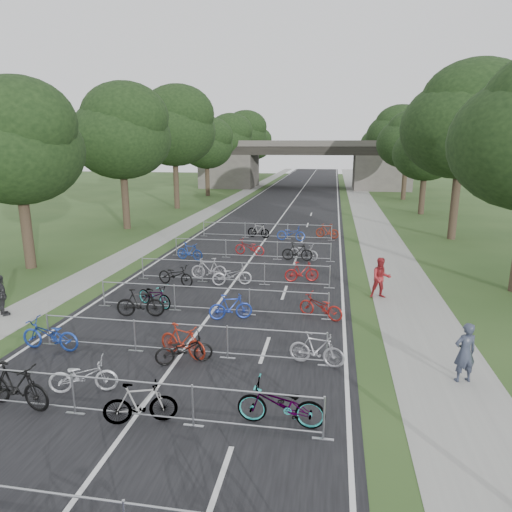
{
  "coord_description": "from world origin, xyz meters",
  "views": [
    {
      "loc": [
        4.61,
        -5.62,
        6.56
      ],
      "look_at": [
        0.91,
        16.25,
        1.1
      ],
      "focal_mm": 32.0,
      "sensor_mm": 36.0,
      "label": 1
    }
  ],
  "objects": [
    {
      "name": "barrier_row_1",
      "position": [
        0.0,
        3.6,
        0.55
      ],
      "size": [
        9.7,
        0.08,
        1.1
      ],
      "color": "#9C9EA3",
      "rests_on": "ground"
    },
    {
      "name": "tree_left_5",
      "position": [
        -11.39,
        75.93,
        8.12
      ],
      "size": [
        8.4,
        8.4,
        12.81
      ],
      "color": "#33261C",
      "rests_on": "ground"
    },
    {
      "name": "bike_12",
      "position": [
        -2.61,
        10.12,
        0.56
      ],
      "size": [
        1.93,
        0.8,
        1.13
      ],
      "primitive_type": "imported",
      "rotation": [
        0.0,
        0.0,
        1.72
      ],
      "color": "black",
      "rests_on": "ground"
    },
    {
      "name": "pedestrian_b",
      "position": [
        6.8,
        14.0,
        0.9
      ],
      "size": [
        0.96,
        0.8,
        1.79
      ],
      "primitive_type": "imported",
      "rotation": [
        0.0,
        0.0,
        0.15
      ],
      "color": "maroon",
      "rests_on": "ground"
    },
    {
      "name": "bike_21",
      "position": [
        -0.24,
        20.71,
        0.5
      ],
      "size": [
        1.98,
        1.02,
        0.99
      ],
      "primitive_type": "imported",
      "rotation": [
        0.0,
        0.0,
        4.51
      ],
      "color": "maroon",
      "rests_on": "ground"
    },
    {
      "name": "bike_7",
      "position": [
        3.58,
        3.98,
        0.56
      ],
      "size": [
        2.15,
        0.83,
        1.11
      ],
      "primitive_type": "imported",
      "rotation": [
        0.0,
        0.0,
        4.67
      ],
      "color": "#9C9EA3",
      "rests_on": "ground"
    },
    {
      "name": "bike_13",
      "position": [
        -2.5,
        11.3,
        0.49
      ],
      "size": [
        1.95,
        1.38,
        0.97
      ],
      "primitive_type": "imported",
      "rotation": [
        0.0,
        0.0,
        1.12
      ],
      "color": "#9C9EA3",
      "rests_on": "ground"
    },
    {
      "name": "bike_9",
      "position": [
        0.12,
        7.08,
        0.53
      ],
      "size": [
        1.84,
        1.11,
        1.07
      ],
      "primitive_type": "imported",
      "rotation": [
        0.0,
        0.0,
        1.2
      ],
      "color": "#9D2716",
      "rests_on": "ground"
    },
    {
      "name": "tree_right_2",
      "position": [
        13.11,
        39.93,
        5.95
      ],
      "size": [
        6.16,
        6.16,
        9.39
      ],
      "color": "#33261C",
      "rests_on": "ground"
    },
    {
      "name": "tree_left_6",
      "position": [
        -11.39,
        87.93,
        6.49
      ],
      "size": [
        6.72,
        6.72,
        10.25
      ],
      "color": "#33261C",
      "rests_on": "ground"
    },
    {
      "name": "barrier_row_3",
      "position": [
        0.0,
        11.0,
        0.55
      ],
      "size": [
        9.7,
        0.08,
        1.1
      ],
      "color": "#9C9EA3",
      "rests_on": "ground"
    },
    {
      "name": "bike_4",
      "position": [
        -3.12,
        3.63,
        0.61
      ],
      "size": [
        2.1,
        0.9,
        1.22
      ],
      "primitive_type": "imported",
      "rotation": [
        0.0,
        0.0,
        1.41
      ],
      "color": "black",
      "rests_on": "ground"
    },
    {
      "name": "road",
      "position": [
        0.0,
        50.0,
        0.01
      ],
      "size": [
        11.0,
        140.0,
        0.01
      ],
      "primitive_type": "cube",
      "color": "black",
      "rests_on": "ground"
    },
    {
      "name": "bike_27",
      "position": [
        4.3,
        26.79,
        0.52
      ],
      "size": [
        1.8,
        1.05,
        1.05
      ],
      "primitive_type": "imported",
      "rotation": [
        0.0,
        0.0,
        4.37
      ],
      "color": "maroon",
      "rests_on": "ground"
    },
    {
      "name": "pedestrian_a",
      "position": [
        8.42,
        6.93,
        0.88
      ],
      "size": [
        0.74,
        0.59,
        1.76
      ],
      "primitive_type": "imported",
      "rotation": [
        0.0,
        0.0,
        3.44
      ],
      "color": "#2E3445",
      "rests_on": "ground"
    },
    {
      "name": "bike_25",
      "position": [
        -0.57,
        26.12,
        0.53
      ],
      "size": [
        1.83,
        1.05,
        1.06
      ],
      "primitive_type": "imported",
      "rotation": [
        0.0,
        0.0,
        1.24
      ],
      "color": "#9C9EA3",
      "rests_on": "ground"
    },
    {
      "name": "barrier_row_2",
      "position": [
        0.0,
        7.2,
        0.55
      ],
      "size": [
        9.7,
        0.08,
        1.1
      ],
      "color": "#9C9EA3",
      "rests_on": "ground"
    },
    {
      "name": "tree_right_3",
      "position": [
        13.11,
        51.93,
        6.92
      ],
      "size": [
        7.17,
        7.17,
        10.93
      ],
      "color": "#33261C",
      "rests_on": "ground"
    },
    {
      "name": "barrier_row_4",
      "position": [
        0.0,
        15.0,
        0.55
      ],
      "size": [
        9.7,
        0.08,
        1.1
      ],
      "color": "#9C9EA3",
      "rests_on": "ground"
    },
    {
      "name": "bike_5",
      "position": [
        -1.85,
        4.61,
        0.48
      ],
      "size": [
        1.93,
        1.11,
        0.96
      ],
      "primitive_type": "imported",
      "rotation": [
        0.0,
        0.0,
        1.85
      ],
      "color": "#BABBC2",
      "rests_on": "ground"
    },
    {
      "name": "overpass_bridge",
      "position": [
        0.0,
        65.0,
        3.53
      ],
      "size": [
        31.0,
        8.0,
        7.05
      ],
      "color": "#4F4A46",
      "rests_on": "ground"
    },
    {
      "name": "bike_8",
      "position": [
        -4.3,
        6.82,
        0.53
      ],
      "size": [
        2.04,
        0.78,
        1.06
      ],
      "primitive_type": "imported",
      "rotation": [
        0.0,
        0.0,
        4.67
      ],
      "color": "#1B3996",
      "rests_on": "ground"
    },
    {
      "name": "bike_26",
      "position": [
        1.82,
        25.48,
        0.52
      ],
      "size": [
        2.04,
        0.86,
        1.04
      ],
      "primitive_type": "imported",
      "rotation": [
        0.0,
        0.0,
        1.48
      ],
      "color": "#1C3A9C",
      "rests_on": "ground"
    },
    {
      "name": "lane_markings",
      "position": [
        0.0,
        50.0,
        0.0
      ],
      "size": [
        0.12,
        140.0,
        0.0
      ],
      "primitive_type": "cube",
      "color": "silver",
      "rests_on": "ground"
    },
    {
      "name": "pedestrian_c",
      "position": [
        -7.97,
        9.34,
        0.82
      ],
      "size": [
        1.02,
        0.88,
        1.65
      ],
      "primitive_type": "imported",
      "rotation": [
        0.0,
        0.0,
        2.54
      ],
      "color": "#242527",
      "rests_on": "ground"
    },
    {
      "name": "bike_6",
      "position": [
        0.25,
        3.52,
        0.53
      ],
      "size": [
        1.83,
        1.02,
        1.06
      ],
      "primitive_type": "imported",
      "rotation": [
        0.0,
        0.0,
        1.89
      ],
      "color": "#9C9EA3",
      "rests_on": "ground"
    },
    {
      "name": "bike_14",
      "position": [
        0.91,
        10.42,
        0.5
      ],
      "size": [
        1.74,
        0.96,
        1.01
      ],
      "primitive_type": "imported",
      "rotation": [
        0.0,
        0.0,
        1.88
      ],
      "color": "#1C349C",
      "rests_on": "ground"
    },
    {
      "name": "bike_10",
      "position": [
        0.3,
        6.66,
        0.46
      ],
      "size": [
        1.85,
        1.27,
        0.92
      ],
      "primitive_type": "imported",
      "rotation": [
        0.0,
        0.0,
        1.99
      ],
      "color": "black",
      "rests_on": "ground"
    },
    {
      "name": "tree_right_1",
      "position": [
        13.11,
        27.93,
        7.9
      ],
      "size": [
        8.18,
        8.18,
        12.47
      ],
      "color": "#33261C",
      "rests_on": "ground"
    },
    {
      "name": "bike_23",
      "position": [
        3.06,
        20.25,
        0.47
      ],
      "size": [
        1.9,
        1.33,
        0.95
      ],
      "primitive_type": "imported",
      "rotation": [
        0.0,
        0.0,
        1.14
      ],
      "color": "#A6A7AE",
      "rests_on": "ground"
    },
    {
      "name": "sidewalk_right",
      "position": [
        8.0,
        50.0,
        0.01
      ],
      "size": [
        3.0,
        140.0,
        0.01
      ],
      "primitive_type": "cube",
      "color": "gray",
      "rests_on": "ground"
    },
    {
      "name": "tree_right_6",
      "position": [
        13.11,
        87.93,
        6.92
      ],
      "size": [
        7.17,
        7.17,
        10.93
      ],
      "color": "#33261C",
      "rests_on": "ground"
    },
    {
      "name": "tree_right_4",
      "position": [
        13.11,
        63.93,
        7.9
      ],
      "size": [
        8.18,
        8.18,
        12.47
      ],
      "color": "#33261C",
      "rests_on": "ground"
    },
    {
      "name": "bike_22",
      "position": [
        2.7,
        19.92,
        0.54
      ],
      "size": [
        1.81,
        0.58,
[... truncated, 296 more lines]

